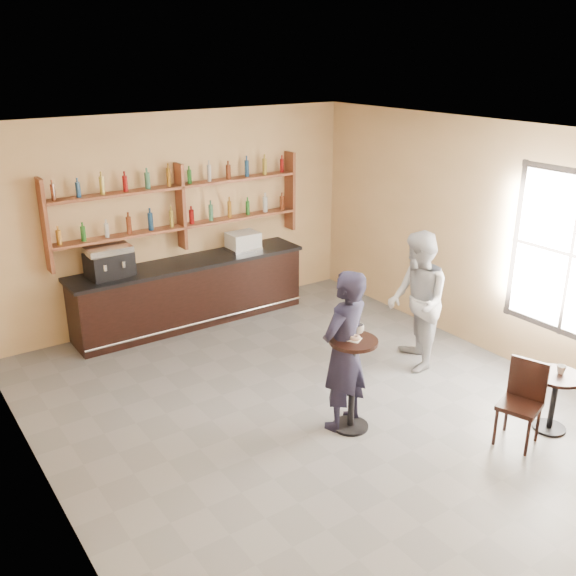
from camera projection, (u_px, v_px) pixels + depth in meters
floor at (312, 408)px, 7.70m from camera, size 7.00×7.00×0.00m
ceiling at (316, 137)px, 6.58m from camera, size 7.00×7.00×0.00m
wall_back at (178, 218)px, 9.84m from camera, size 7.00×0.00×7.00m
wall_left at (36, 350)px, 5.55m from camera, size 0.00×7.00×7.00m
wall_right at (491, 240)px, 8.73m from camera, size 0.00×7.00×7.00m
window_pane at (571, 255)px, 7.76m from camera, size 0.00×2.00×2.00m
window_frame at (571, 255)px, 7.76m from camera, size 0.04×1.70×2.10m
shelf_unit at (181, 207)px, 9.67m from camera, size 4.00×0.26×1.40m
liquor_bottles at (180, 195)px, 9.61m from camera, size 3.68×0.10×1.00m
bar_counter at (191, 292)px, 9.94m from camera, size 3.73×0.73×1.01m
espresso_machine at (109, 261)px, 9.04m from camera, size 0.66×0.46×0.44m
pastry_case at (243, 242)px, 10.22m from camera, size 0.52×0.43×0.30m
pedestal_table at (352, 384)px, 7.12m from camera, size 0.57×0.57×1.10m
napkin at (354, 340)px, 6.93m from camera, size 0.20×0.20×0.00m
donut at (355, 338)px, 6.92m from camera, size 0.14×0.14×0.04m
cup_pedestal at (358, 329)px, 7.06m from camera, size 0.16×0.16×0.11m
man_main at (344, 351)px, 7.05m from camera, size 0.77×0.60×1.86m
cafe_table at (553, 402)px, 7.16m from camera, size 0.55×0.55×0.69m
cup_cafe at (561, 370)px, 7.05m from camera, size 0.13×0.13×0.10m
chair_west at (520, 405)px, 6.86m from camera, size 0.51×0.51×0.94m
patron_second at (417, 301)px, 8.41m from camera, size 1.07×1.14×1.87m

